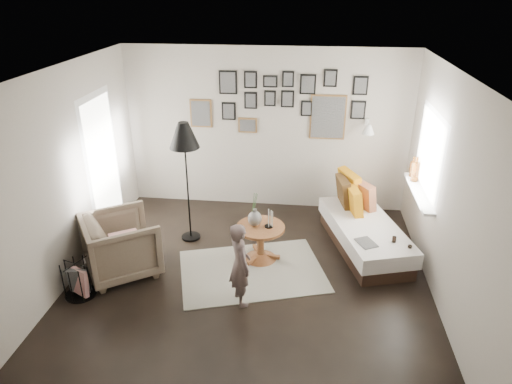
# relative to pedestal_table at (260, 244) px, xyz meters

# --- Properties ---
(ground) EXTENTS (4.80, 4.80, 0.00)m
(ground) POSITION_rel_pedestal_table_xyz_m (-0.09, -0.69, -0.24)
(ground) COLOR black
(ground) RESTS_ON ground
(wall_back) EXTENTS (4.50, 0.00, 4.50)m
(wall_back) POSITION_rel_pedestal_table_xyz_m (-0.09, 1.71, 1.06)
(wall_back) COLOR #ACA396
(wall_back) RESTS_ON ground
(wall_front) EXTENTS (4.50, 0.00, 4.50)m
(wall_front) POSITION_rel_pedestal_table_xyz_m (-0.09, -3.09, 1.06)
(wall_front) COLOR #ACA396
(wall_front) RESTS_ON ground
(wall_left) EXTENTS (0.00, 4.80, 4.80)m
(wall_left) POSITION_rel_pedestal_table_xyz_m (-2.34, -0.69, 1.06)
(wall_left) COLOR #ACA396
(wall_left) RESTS_ON ground
(wall_right) EXTENTS (0.00, 4.80, 4.80)m
(wall_right) POSITION_rel_pedestal_table_xyz_m (2.16, -0.69, 1.06)
(wall_right) COLOR #ACA396
(wall_right) RESTS_ON ground
(ceiling) EXTENTS (4.80, 4.80, 0.00)m
(ceiling) POSITION_rel_pedestal_table_xyz_m (-0.09, -0.69, 2.36)
(ceiling) COLOR white
(ceiling) RESTS_ON wall_back
(door_left) EXTENTS (0.00, 2.14, 2.14)m
(door_left) POSITION_rel_pedestal_table_xyz_m (-2.32, 0.51, 0.81)
(door_left) COLOR white
(door_left) RESTS_ON wall_left
(window_right) EXTENTS (0.15, 1.32, 1.30)m
(window_right) POSITION_rel_pedestal_table_xyz_m (2.09, 0.65, 0.70)
(window_right) COLOR white
(window_right) RESTS_ON wall_right
(gallery_wall) EXTENTS (2.74, 0.03, 1.08)m
(gallery_wall) POSITION_rel_pedestal_table_xyz_m (0.20, 1.69, 1.51)
(gallery_wall) COLOR brown
(gallery_wall) RESTS_ON wall_back
(wall_sconce) EXTENTS (0.18, 0.36, 0.16)m
(wall_sconce) POSITION_rel_pedestal_table_xyz_m (1.46, 1.44, 1.23)
(wall_sconce) COLOR white
(wall_sconce) RESTS_ON wall_back
(rug) EXTENTS (2.13, 1.77, 0.01)m
(rug) POSITION_rel_pedestal_table_xyz_m (-0.08, -0.31, -0.23)
(rug) COLOR white
(rug) RESTS_ON ground
(pedestal_table) EXTENTS (0.65, 0.65, 0.51)m
(pedestal_table) POSITION_rel_pedestal_table_xyz_m (0.00, 0.00, 0.00)
(pedestal_table) COLOR brown
(pedestal_table) RESTS_ON ground
(vase) EXTENTS (0.19, 0.19, 0.46)m
(vase) POSITION_rel_pedestal_table_xyz_m (-0.08, 0.02, 0.42)
(vase) COLOR black
(vase) RESTS_ON pedestal_table
(candles) EXTENTS (0.11, 0.11, 0.24)m
(candles) POSITION_rel_pedestal_table_xyz_m (0.11, -0.00, 0.39)
(candles) COLOR black
(candles) RESTS_ON pedestal_table
(daybed) EXTENTS (1.27, 1.96, 0.89)m
(daybed) POSITION_rel_pedestal_table_xyz_m (1.43, 0.53, 0.04)
(daybed) COLOR black
(daybed) RESTS_ON ground
(magazine_on_daybed) EXTENTS (0.30, 0.33, 0.01)m
(magazine_on_daybed) POSITION_rel_pedestal_table_xyz_m (1.38, -0.11, 0.18)
(magazine_on_daybed) COLOR black
(magazine_on_daybed) RESTS_ON daybed
(armchair) EXTENTS (1.21, 1.20, 0.80)m
(armchair) POSITION_rel_pedestal_table_xyz_m (-1.74, -0.49, 0.16)
(armchair) COLOR brown
(armchair) RESTS_ON ground
(armchair_cushion) EXTENTS (0.50, 0.51, 0.16)m
(armchair_cushion) POSITION_rel_pedestal_table_xyz_m (-1.71, -0.44, 0.24)
(armchair_cushion) COLOR silver
(armchair_cushion) RESTS_ON armchair
(floor_lamp) EXTENTS (0.41, 0.41, 1.77)m
(floor_lamp) POSITION_rel_pedestal_table_xyz_m (-1.09, 0.45, 1.29)
(floor_lamp) COLOR black
(floor_lamp) RESTS_ON ground
(magazine_basket) EXTENTS (0.45, 0.45, 0.45)m
(magazine_basket) POSITION_rel_pedestal_table_xyz_m (-2.09, -1.03, -0.02)
(magazine_basket) COLOR black
(magazine_basket) RESTS_ON ground
(demijohn_large) EXTENTS (0.32, 0.32, 0.49)m
(demijohn_large) POSITION_rel_pedestal_table_xyz_m (1.73, -0.04, -0.05)
(demijohn_large) COLOR black
(demijohn_large) RESTS_ON ground
(demijohn_small) EXTENTS (0.29, 0.29, 0.44)m
(demijohn_small) POSITION_rel_pedestal_table_xyz_m (1.91, -0.16, -0.07)
(demijohn_small) COLOR black
(demijohn_small) RESTS_ON ground
(child) EXTENTS (0.40, 0.45, 1.05)m
(child) POSITION_rel_pedestal_table_xyz_m (-0.14, -0.93, 0.29)
(child) COLOR brown
(child) RESTS_ON ground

